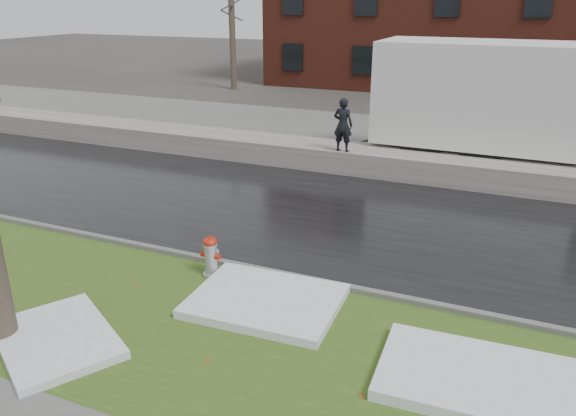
% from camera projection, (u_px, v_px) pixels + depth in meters
% --- Properties ---
extents(ground, '(120.00, 120.00, 0.00)m').
position_uv_depth(ground, '(236.00, 297.00, 10.43)').
color(ground, '#47423D').
rests_on(ground, ground).
extents(verge, '(60.00, 4.50, 0.04)m').
position_uv_depth(verge, '(200.00, 330.00, 9.35)').
color(verge, '#2C4D19').
rests_on(verge, ground).
extents(road, '(60.00, 7.00, 0.03)m').
position_uv_depth(road, '(320.00, 215.00, 14.29)').
color(road, black).
rests_on(road, ground).
extents(parking_lot, '(60.00, 9.00, 0.03)m').
position_uv_depth(parking_lot, '(397.00, 141.00, 21.59)').
color(parking_lot, slate).
rests_on(parking_lot, ground).
extents(curb, '(60.00, 0.15, 0.14)m').
position_uv_depth(curb, '(260.00, 271.00, 11.27)').
color(curb, slate).
rests_on(curb, ground).
extents(snowbank, '(60.00, 1.60, 0.75)m').
position_uv_depth(snowbank, '(366.00, 160.00, 17.77)').
color(snowbank, '#A29C94').
rests_on(snowbank, ground).
extents(brick_building, '(26.00, 12.00, 10.00)m').
position_uv_depth(brick_building, '(500.00, 0.00, 33.68)').
color(brick_building, maroon).
rests_on(brick_building, ground).
extents(bg_tree_left, '(1.40, 1.62, 6.50)m').
position_uv_depth(bg_tree_left, '(232.00, 31.00, 32.59)').
color(bg_tree_left, brown).
rests_on(bg_tree_left, ground).
extents(bg_tree_center, '(1.40, 1.62, 6.50)m').
position_uv_depth(bg_tree_center, '(352.00, 30.00, 33.80)').
color(bg_tree_center, brown).
rests_on(bg_tree_center, ground).
extents(fire_hydrant, '(0.41, 0.35, 0.86)m').
position_uv_depth(fire_hydrant, '(211.00, 255.00, 10.98)').
color(fire_hydrant, '#A6A9AE').
rests_on(fire_hydrant, verge).
extents(box_truck, '(11.92, 2.95, 3.98)m').
position_uv_depth(box_truck, '(523.00, 107.00, 17.01)').
color(box_truck, black).
rests_on(box_truck, ground).
extents(worker, '(0.61, 0.41, 1.65)m').
position_uv_depth(worker, '(343.00, 125.00, 17.06)').
color(worker, black).
rests_on(worker, snowbank).
extents(snow_patch_near, '(2.69, 2.11, 0.16)m').
position_uv_depth(snow_patch_near, '(266.00, 301.00, 10.06)').
color(snow_patch_near, white).
rests_on(snow_patch_near, verge).
extents(snow_patch_far, '(2.71, 2.50, 0.14)m').
position_uv_depth(snow_patch_far, '(57.00, 339.00, 8.95)').
color(snow_patch_far, white).
rests_on(snow_patch_far, verge).
extents(snow_patch_side, '(2.88, 1.92, 0.18)m').
position_uv_depth(snow_patch_side, '(479.00, 380.00, 7.98)').
color(snow_patch_side, white).
rests_on(snow_patch_side, verge).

